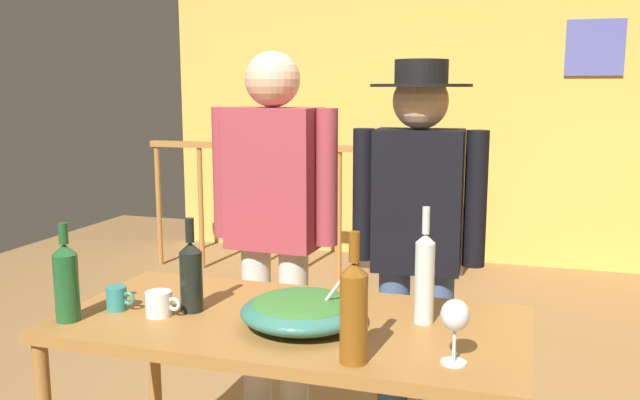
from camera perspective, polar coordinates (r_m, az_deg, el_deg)
back_wall at (r=6.09m, az=11.47°, el=7.88°), size 5.35×0.10×2.78m
framed_picture at (r=6.02m, az=22.25°, el=11.86°), size 0.45×0.03×0.45m
stair_railing at (r=5.35m, az=1.61°, el=0.21°), size 2.54×0.10×1.14m
tv_console at (r=5.92m, az=7.93°, el=-3.06°), size 0.90×0.40×0.53m
flat_screen_tv at (r=5.79m, az=8.00°, el=2.36°), size 0.69×0.12×0.52m
serving_table at (r=2.30m, az=-2.52°, el=-11.75°), size 1.54×0.75×0.78m
salad_bowl at (r=2.19m, az=-1.48°, el=-9.24°), size 0.40×0.40×0.20m
wine_glass at (r=1.92m, az=11.36°, el=-9.76°), size 0.08×0.08×0.19m
wine_bottle_green at (r=2.37m, az=-20.68°, el=-6.41°), size 0.08×0.08×0.33m
wine_bottle_clear at (r=2.22m, az=8.84°, el=-6.40°), size 0.06×0.06×0.38m
wine_bottle_dark at (r=2.35m, az=-10.85°, el=-6.22°), size 0.08×0.08×0.33m
wine_bottle_amber at (r=1.88m, az=2.87°, el=-9.30°), size 0.08×0.08×0.37m
mug_white at (r=2.35m, az=-13.43°, el=-8.53°), size 0.13×0.09×0.08m
mug_teal at (r=2.45m, az=-16.78°, el=-7.98°), size 0.11×0.07×0.08m
person_standing_left at (r=2.92m, az=-3.92°, el=-1.09°), size 0.58×0.24×1.69m
person_standing_right at (r=2.77m, az=8.26°, el=-2.37°), size 0.54×0.40×1.65m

